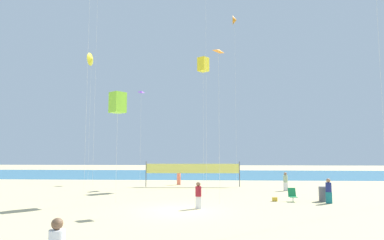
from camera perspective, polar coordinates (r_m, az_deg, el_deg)
ground_plane at (r=19.36m, az=-2.32°, el=-15.54°), size 120.00×120.00×0.00m
ocean_band at (r=48.81m, az=0.90°, el=-9.41°), size 120.00×20.00×0.01m
beachgoer_maroon_shirt at (r=19.97m, az=1.12°, el=-12.80°), size 0.36×0.36×1.57m
beachgoer_coral_shirt at (r=33.71m, az=-2.31°, el=-9.68°), size 0.38×0.38×1.67m
beachgoer_navy_shirt at (r=23.65m, az=22.69°, el=-11.18°), size 0.37×0.37×1.61m
beachgoer_sage_shirt at (r=29.77m, az=15.96°, el=-10.15°), size 0.36×0.36×1.58m
folding_beach_chair at (r=23.80m, az=17.06°, el=-12.28°), size 0.52×0.65×0.89m
trash_barrel at (r=24.46m, az=21.88°, el=-11.87°), size 0.59×0.59×0.99m
volleyball_net at (r=31.80m, az=0.12°, el=-8.59°), size 9.05×0.43×2.40m
beach_handbag at (r=23.57m, az=14.21°, el=-13.23°), size 0.34×0.17×0.27m
kite_orange_diamond at (r=22.37m, az=4.70°, el=11.73°), size 0.82×0.81×10.28m
kite_lime_box at (r=23.20m, az=-12.81°, el=2.97°), size 1.25×1.25×7.45m
kite_violet_diamond at (r=38.18m, az=-8.82°, el=4.76°), size 0.96×0.97×10.39m
kite_yellow_delta at (r=40.41m, az=-17.10°, el=10.06°), size 0.53×1.54×14.80m
kite_yellow_box at (r=33.44m, az=1.96°, el=9.62°), size 1.22×1.22×12.79m
kite_orange_delta at (r=40.60m, az=7.44°, el=16.80°), size 0.53×1.09×19.31m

